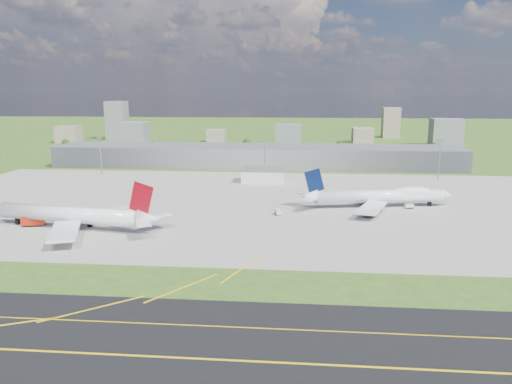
# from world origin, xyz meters

# --- Properties ---
(ground) EXTENTS (1400.00, 1400.00, 0.00)m
(ground) POSITION_xyz_m (0.00, 150.00, 0.00)
(ground) COLOR #325219
(ground) RESTS_ON ground
(taxiway) EXTENTS (1400.00, 60.00, 0.06)m
(taxiway) POSITION_xyz_m (0.00, -110.00, 0.03)
(taxiway) COLOR black
(taxiway) RESTS_ON ground
(apron) EXTENTS (360.00, 190.00, 0.08)m
(apron) POSITION_xyz_m (10.00, 40.00, 0.04)
(apron) COLOR gray
(apron) RESTS_ON ground
(terminal) EXTENTS (300.00, 42.00, 15.00)m
(terminal) POSITION_xyz_m (0.00, 165.00, 7.50)
(terminal) COLOR slate
(terminal) RESTS_ON ground
(ops_building) EXTENTS (26.00, 16.00, 8.00)m
(ops_building) POSITION_xyz_m (10.00, 100.00, 4.00)
(ops_building) COLOR silver
(ops_building) RESTS_ON ground
(mast_west) EXTENTS (3.50, 2.00, 25.90)m
(mast_west) POSITION_xyz_m (-100.00, 115.00, 17.71)
(mast_west) COLOR gray
(mast_west) RESTS_ON ground
(mast_center) EXTENTS (3.50, 2.00, 25.90)m
(mast_center) POSITION_xyz_m (10.00, 115.00, 17.71)
(mast_center) COLOR gray
(mast_center) RESTS_ON ground
(mast_east) EXTENTS (3.50, 2.00, 25.90)m
(mast_east) POSITION_xyz_m (120.00, 115.00, 17.71)
(mast_east) COLOR gray
(mast_east) RESTS_ON ground
(airliner_red_twin) EXTENTS (77.79, 59.96, 21.42)m
(airliner_red_twin) POSITION_xyz_m (-58.53, -14.99, 5.70)
(airliner_red_twin) COLOR white
(airliner_red_twin) RESTS_ON ground
(airliner_blue_quad) EXTENTS (75.33, 58.41, 19.76)m
(airliner_blue_quad) POSITION_xyz_m (71.98, 36.12, 5.49)
(airliner_blue_quad) COLOR white
(airliner_blue_quad) RESTS_ON ground
(fire_truck) EXTENTS (9.62, 5.36, 3.98)m
(fire_truck) POSITION_xyz_m (-78.26, -12.09, 1.98)
(fire_truck) COLOR #991D0A
(fire_truck) RESTS_ON ground
(tug_yellow) EXTENTS (4.29, 3.61, 1.84)m
(tug_yellow) POSITION_xyz_m (-49.59, -3.78, 0.96)
(tug_yellow) COLOR gold
(tug_yellow) RESTS_ON ground
(van_white_near) EXTENTS (3.34, 5.32, 2.52)m
(van_white_near) POSITION_xyz_m (23.21, 16.67, 1.27)
(van_white_near) COLOR silver
(van_white_near) RESTS_ON ground
(van_white_far) EXTENTS (4.42, 2.83, 2.16)m
(van_white_far) POSITION_xyz_m (85.75, 34.76, 1.10)
(van_white_far) COLOR silver
(van_white_far) RESTS_ON ground
(bldg_far_w) EXTENTS (24.00, 20.00, 18.00)m
(bldg_far_w) POSITION_xyz_m (-220.00, 320.00, 9.00)
(bldg_far_w) COLOR gray
(bldg_far_w) RESTS_ON ground
(bldg_w) EXTENTS (28.00, 22.00, 24.00)m
(bldg_w) POSITION_xyz_m (-140.00, 300.00, 12.00)
(bldg_w) COLOR slate
(bldg_w) RESTS_ON ground
(bldg_cw) EXTENTS (20.00, 18.00, 14.00)m
(bldg_cw) POSITION_xyz_m (-60.00, 340.00, 7.00)
(bldg_cw) COLOR gray
(bldg_cw) RESTS_ON ground
(bldg_c) EXTENTS (26.00, 20.00, 22.00)m
(bldg_c) POSITION_xyz_m (20.00, 310.00, 11.00)
(bldg_c) COLOR slate
(bldg_c) RESTS_ON ground
(bldg_ce) EXTENTS (22.00, 24.00, 16.00)m
(bldg_ce) POSITION_xyz_m (100.00, 350.00, 8.00)
(bldg_ce) COLOR gray
(bldg_ce) RESTS_ON ground
(bldg_e) EXTENTS (30.00, 22.00, 28.00)m
(bldg_e) POSITION_xyz_m (180.00, 320.00, 14.00)
(bldg_e) COLOR slate
(bldg_e) RESTS_ON ground
(bldg_tall_w) EXTENTS (22.00, 20.00, 44.00)m
(bldg_tall_w) POSITION_xyz_m (-180.00, 360.00, 22.00)
(bldg_tall_w) COLOR slate
(bldg_tall_w) RESTS_ON ground
(bldg_tall_e) EXTENTS (20.00, 18.00, 36.00)m
(bldg_tall_e) POSITION_xyz_m (140.00, 410.00, 18.00)
(bldg_tall_e) COLOR gray
(bldg_tall_e) RESTS_ON ground
(tree_far_w) EXTENTS (7.20, 7.20, 8.80)m
(tree_far_w) POSITION_xyz_m (-200.00, 270.00, 5.18)
(tree_far_w) COLOR #382314
(tree_far_w) RESTS_ON ground
(tree_w) EXTENTS (6.75, 6.75, 8.25)m
(tree_w) POSITION_xyz_m (-110.00, 265.00, 4.86)
(tree_w) COLOR #382314
(tree_w) RESTS_ON ground
(tree_c) EXTENTS (8.10, 8.10, 9.90)m
(tree_c) POSITION_xyz_m (-20.00, 280.00, 5.84)
(tree_c) COLOR #382314
(tree_c) RESTS_ON ground
(tree_e) EXTENTS (7.65, 7.65, 9.35)m
(tree_e) POSITION_xyz_m (70.00, 275.00, 5.51)
(tree_e) COLOR #382314
(tree_e) RESTS_ON ground
(tree_far_e) EXTENTS (6.30, 6.30, 7.70)m
(tree_far_e) POSITION_xyz_m (160.00, 285.00, 4.53)
(tree_far_e) COLOR #382314
(tree_far_e) RESTS_ON ground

